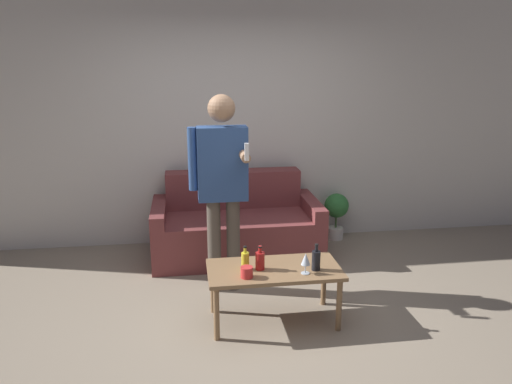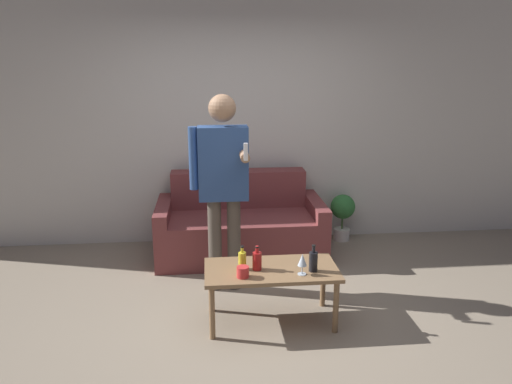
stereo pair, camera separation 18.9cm
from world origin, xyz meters
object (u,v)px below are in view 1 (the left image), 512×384
Objects in this scene: couch at (236,226)px; bottle_orange at (245,260)px; coffee_table at (274,274)px; person_standing_front at (222,178)px.

bottle_orange is (-0.08, -1.46, 0.22)m from couch.
coffee_table is 0.59× the size of person_standing_front.
person_standing_front is at bearing 100.90° from bottle_orange.
coffee_table is (0.15, -1.46, 0.10)m from couch.
couch reaches higher than coffee_table.
bottle_orange reaches higher than coffee_table.
person_standing_front is (-0.12, 0.63, 0.51)m from bottle_orange.
bottle_orange is (-0.23, 0.00, 0.13)m from coffee_table.
coffee_table is 0.26m from bottle_orange.
person_standing_front is at bearing 118.81° from coffee_table.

